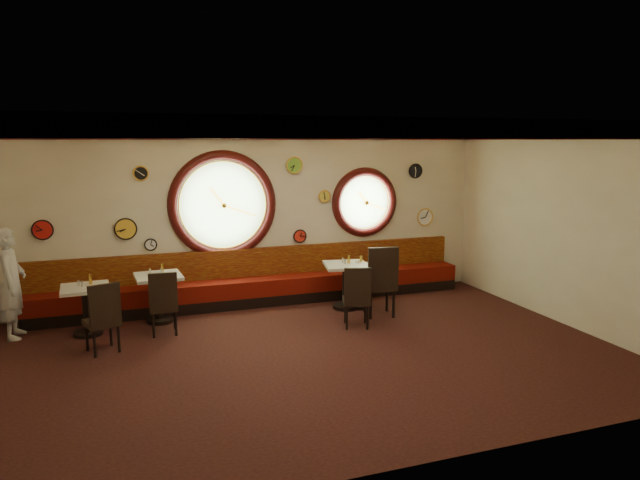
# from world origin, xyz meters

# --- Properties ---
(floor) EXTENTS (9.00, 6.00, 0.00)m
(floor) POSITION_xyz_m (0.00, 0.00, 0.00)
(floor) COLOR black
(floor) RESTS_ON ground
(ceiling) EXTENTS (9.00, 6.00, 0.02)m
(ceiling) POSITION_xyz_m (0.00, 0.00, 3.20)
(ceiling) COLOR gold
(ceiling) RESTS_ON wall_back
(wall_back) EXTENTS (9.00, 0.02, 3.20)m
(wall_back) POSITION_xyz_m (0.00, 3.00, 1.60)
(wall_back) COLOR beige
(wall_back) RESTS_ON floor
(wall_front) EXTENTS (9.00, 0.02, 3.20)m
(wall_front) POSITION_xyz_m (0.00, -3.00, 1.60)
(wall_front) COLOR beige
(wall_front) RESTS_ON floor
(wall_right) EXTENTS (0.02, 6.00, 3.20)m
(wall_right) POSITION_xyz_m (4.50, 0.00, 1.60)
(wall_right) COLOR beige
(wall_right) RESTS_ON floor
(molding_back) EXTENTS (9.00, 0.10, 0.18)m
(molding_back) POSITION_xyz_m (0.00, 2.95, 3.11)
(molding_back) COLOR #350A09
(molding_back) RESTS_ON wall_back
(molding_front) EXTENTS (9.00, 0.10, 0.18)m
(molding_front) POSITION_xyz_m (0.00, -2.95, 3.11)
(molding_front) COLOR #350A09
(molding_front) RESTS_ON wall_back
(molding_right) EXTENTS (0.10, 6.00, 0.18)m
(molding_right) POSITION_xyz_m (4.45, 0.00, 3.11)
(molding_right) COLOR #350A09
(molding_right) RESTS_ON wall_back
(banquette_base) EXTENTS (8.00, 0.55, 0.20)m
(banquette_base) POSITION_xyz_m (0.00, 2.72, 0.10)
(banquette_base) COLOR black
(banquette_base) RESTS_ON floor
(banquette_seat) EXTENTS (8.00, 0.55, 0.30)m
(banquette_seat) POSITION_xyz_m (0.00, 2.72, 0.35)
(banquette_seat) COLOR #5C0D07
(banquette_seat) RESTS_ON banquette_base
(banquette_back) EXTENTS (8.00, 0.10, 0.55)m
(banquette_back) POSITION_xyz_m (0.00, 2.94, 0.75)
(banquette_back) COLOR #5B0B07
(banquette_back) RESTS_ON wall_back
(porthole_left_glass) EXTENTS (1.66, 0.02, 1.66)m
(porthole_left_glass) POSITION_xyz_m (-0.60, 3.00, 1.85)
(porthole_left_glass) COLOR #A0D27E
(porthole_left_glass) RESTS_ON wall_back
(porthole_left_frame) EXTENTS (1.98, 0.18, 1.98)m
(porthole_left_frame) POSITION_xyz_m (-0.60, 2.98, 1.85)
(porthole_left_frame) COLOR #350A09
(porthole_left_frame) RESTS_ON wall_back
(porthole_left_ring) EXTENTS (1.61, 0.03, 1.61)m
(porthole_left_ring) POSITION_xyz_m (-0.60, 2.95, 1.85)
(porthole_left_ring) COLOR gold
(porthole_left_ring) RESTS_ON wall_back
(porthole_right_glass) EXTENTS (1.10, 0.02, 1.10)m
(porthole_right_glass) POSITION_xyz_m (2.20, 3.00, 1.80)
(porthole_right_glass) COLOR #A0D27E
(porthole_right_glass) RESTS_ON wall_back
(porthole_right_frame) EXTENTS (1.38, 0.18, 1.38)m
(porthole_right_frame) POSITION_xyz_m (2.20, 2.98, 1.80)
(porthole_right_frame) COLOR #350A09
(porthole_right_frame) RESTS_ON wall_back
(porthole_right_ring) EXTENTS (1.09, 0.03, 1.09)m
(porthole_right_ring) POSITION_xyz_m (2.20, 2.95, 1.80)
(porthole_right_ring) COLOR gold
(porthole_right_ring) RESTS_ON wall_back
(wall_clock_0) EXTENTS (0.20, 0.03, 0.20)m
(wall_clock_0) POSITION_xyz_m (-1.90, 2.96, 1.20)
(wall_clock_0) COLOR white
(wall_clock_0) RESTS_ON wall_back
(wall_clock_1) EXTENTS (0.22, 0.03, 0.22)m
(wall_clock_1) POSITION_xyz_m (1.35, 2.96, 1.95)
(wall_clock_1) COLOR #DFD34A
(wall_clock_1) RESTS_ON wall_back
(wall_clock_2) EXTENTS (0.34, 0.03, 0.34)m
(wall_clock_2) POSITION_xyz_m (3.55, 2.96, 1.45)
(wall_clock_2) COLOR white
(wall_clock_2) RESTS_ON wall_back
(wall_clock_3) EXTENTS (0.32, 0.03, 0.32)m
(wall_clock_3) POSITION_xyz_m (-3.60, 2.96, 1.55)
(wall_clock_3) COLOR red
(wall_clock_3) RESTS_ON wall_back
(wall_clock_4) EXTENTS (0.36, 0.03, 0.36)m
(wall_clock_4) POSITION_xyz_m (-2.30, 2.96, 1.50)
(wall_clock_4) COLOR yellow
(wall_clock_4) RESTS_ON wall_back
(wall_clock_5) EXTENTS (0.24, 0.03, 0.24)m
(wall_clock_5) POSITION_xyz_m (0.85, 2.96, 1.20)
(wall_clock_5) COLOR red
(wall_clock_5) RESTS_ON wall_back
(wall_clock_6) EXTENTS (0.30, 0.03, 0.30)m
(wall_clock_6) POSITION_xyz_m (0.75, 2.96, 2.55)
(wall_clock_6) COLOR #7ABD3B
(wall_clock_6) RESTS_ON wall_back
(wall_clock_7) EXTENTS (0.24, 0.03, 0.24)m
(wall_clock_7) POSITION_xyz_m (-2.00, 2.96, 2.45)
(wall_clock_7) COLOR black
(wall_clock_7) RESTS_ON wall_back
(wall_clock_8) EXTENTS (0.28, 0.03, 0.28)m
(wall_clock_8) POSITION_xyz_m (3.30, 2.96, 2.40)
(wall_clock_8) COLOR black
(wall_clock_8) RESTS_ON wall_back
(table_a) EXTENTS (0.75, 0.75, 0.78)m
(table_a) POSITION_xyz_m (-2.95, 1.94, 0.49)
(table_a) COLOR black
(table_a) RESTS_ON floor
(table_b) EXTENTS (0.79, 0.79, 0.81)m
(table_b) POSITION_xyz_m (-1.83, 2.25, 0.51)
(table_b) COLOR black
(table_b) RESTS_ON floor
(table_c) EXTENTS (0.87, 0.87, 0.82)m
(table_c) POSITION_xyz_m (1.40, 1.95, 0.52)
(table_c) COLOR black
(table_c) RESTS_ON floor
(table_d) EXTENTS (0.88, 0.88, 0.76)m
(table_d) POSITION_xyz_m (1.65, 1.93, 0.48)
(table_d) COLOR black
(table_d) RESTS_ON floor
(chair_a) EXTENTS (0.55, 0.55, 0.64)m
(chair_a) POSITION_xyz_m (-2.67, 1.00, 0.59)
(chair_a) COLOR black
(chair_a) RESTS_ON floor
(chair_b) EXTENTS (0.44, 0.44, 0.63)m
(chair_b) POSITION_xyz_m (-1.81, 1.52, 0.58)
(chair_b) COLOR black
(chair_b) RESTS_ON floor
(chair_c) EXTENTS (0.53, 0.53, 0.63)m
(chair_c) POSITION_xyz_m (1.16, 0.86, 0.58)
(chair_c) COLOR black
(chair_c) RESTS_ON floor
(chair_d) EXTENTS (0.60, 0.60, 0.77)m
(chair_d) POSITION_xyz_m (1.78, 1.27, 0.71)
(chair_d) COLOR black
(chair_d) RESTS_ON floor
(condiment_a_salt) EXTENTS (0.03, 0.03, 0.09)m
(condiment_a_salt) POSITION_xyz_m (-3.04, 1.99, 0.82)
(condiment_a_salt) COLOR silver
(condiment_a_salt) RESTS_ON table_a
(condiment_b_salt) EXTENTS (0.04, 0.04, 0.10)m
(condiment_b_salt) POSITION_xyz_m (-1.96, 2.33, 0.86)
(condiment_b_salt) COLOR silver
(condiment_b_salt) RESTS_ON table_b
(condiment_c_salt) EXTENTS (0.04, 0.04, 0.10)m
(condiment_c_salt) POSITION_xyz_m (1.37, 2.04, 0.87)
(condiment_c_salt) COLOR silver
(condiment_c_salt) RESTS_ON table_c
(condiment_d_salt) EXTENTS (0.04, 0.04, 0.10)m
(condiment_d_salt) POSITION_xyz_m (1.63, 2.01, 0.81)
(condiment_d_salt) COLOR silver
(condiment_d_salt) RESTS_ON table_d
(condiment_a_pepper) EXTENTS (0.03, 0.03, 0.09)m
(condiment_a_pepper) POSITION_xyz_m (-2.98, 1.93, 0.83)
(condiment_a_pepper) COLOR #BCBBC0
(condiment_a_pepper) RESTS_ON table_a
(condiment_b_pepper) EXTENTS (0.04, 0.04, 0.11)m
(condiment_b_pepper) POSITION_xyz_m (-1.78, 2.19, 0.87)
(condiment_b_pepper) COLOR silver
(condiment_b_pepper) RESTS_ON table_b
(condiment_c_pepper) EXTENTS (0.03, 0.03, 0.09)m
(condiment_c_pepper) POSITION_xyz_m (1.38, 1.94, 0.87)
(condiment_c_pepper) COLOR #BABBBF
(condiment_c_pepper) RESTS_ON table_c
(condiment_d_pepper) EXTENTS (0.04, 0.04, 0.11)m
(condiment_d_pepper) POSITION_xyz_m (1.64, 1.96, 0.82)
(condiment_d_pepper) COLOR silver
(condiment_d_pepper) RESTS_ON table_d
(condiment_a_bottle) EXTENTS (0.05, 0.05, 0.16)m
(condiment_a_bottle) POSITION_xyz_m (-2.87, 2.07, 0.86)
(condiment_a_bottle) COLOR gold
(condiment_a_bottle) RESTS_ON table_a
(condiment_b_bottle) EXTENTS (0.05, 0.05, 0.16)m
(condiment_b_bottle) POSITION_xyz_m (-1.76, 2.34, 0.89)
(condiment_b_bottle) COLOR gold
(condiment_b_bottle) RESTS_ON table_b
(condiment_c_bottle) EXTENTS (0.05, 0.05, 0.15)m
(condiment_c_bottle) POSITION_xyz_m (1.46, 1.98, 0.90)
(condiment_c_bottle) COLOR gold
(condiment_c_bottle) RESTS_ON table_c
(condiment_d_bottle) EXTENTS (0.05, 0.05, 0.17)m
(condiment_d_bottle) POSITION_xyz_m (1.73, 2.04, 0.85)
(condiment_d_bottle) COLOR gold
(condiment_d_bottle) RESTS_ON table_d
(waiter) EXTENTS (0.43, 0.64, 1.72)m
(waiter) POSITION_xyz_m (-4.00, 2.20, 0.86)
(waiter) COLOR silver
(waiter) RESTS_ON floor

